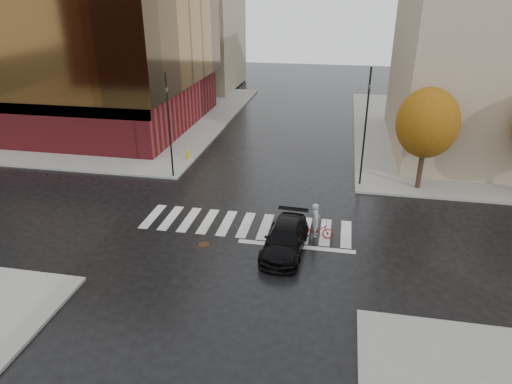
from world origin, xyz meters
TOP-DOWN VIEW (x-y plane):
  - ground at (0.00, 0.00)m, footprint 120.00×120.00m
  - sidewalk_nw at (-21.00, 21.00)m, footprint 30.00×30.00m
  - crosswalk at (0.00, 0.50)m, footprint 12.00×3.00m
  - office_glass at (-22.00, 17.99)m, footprint 27.00×19.00m
  - building_nw_far at (-16.00, 37.00)m, footprint 14.00×12.00m
  - tree_ne_a at (10.00, 7.40)m, footprint 3.80×3.80m
  - sedan at (2.50, -1.80)m, footprint 2.19×4.83m
  - cyclist at (3.93, -0.18)m, footprint 1.75×0.69m
  - traffic_light_nw at (-6.39, 6.30)m, footprint 0.18×0.15m
  - traffic_light_ne at (6.30, 7.31)m, footprint 0.19×0.22m
  - fire_hydrant at (-6.50, 9.91)m, footprint 0.25×0.25m
  - manhole at (-1.67, -2.00)m, footprint 0.69×0.69m

SIDE VIEW (x-z plane):
  - ground at x=0.00m, z-range 0.00..0.00m
  - crosswalk at x=0.00m, z-range 0.00..0.01m
  - manhole at x=-1.67m, z-range 0.00..0.01m
  - sidewalk_nw at x=-21.00m, z-range 0.00..0.15m
  - fire_hydrant at x=-6.50m, z-range 0.18..0.88m
  - cyclist at x=3.93m, z-range -0.31..1.66m
  - sedan at x=2.50m, z-range 0.00..1.37m
  - traffic_light_nw at x=-6.39m, z-range 0.61..7.67m
  - tree_ne_a at x=10.00m, z-range 1.20..7.71m
  - traffic_light_ne at x=6.30m, z-range 0.72..8.33m
  - office_glass at x=-22.00m, z-range 0.28..16.28m
  - building_nw_far at x=-16.00m, z-range 0.15..20.15m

